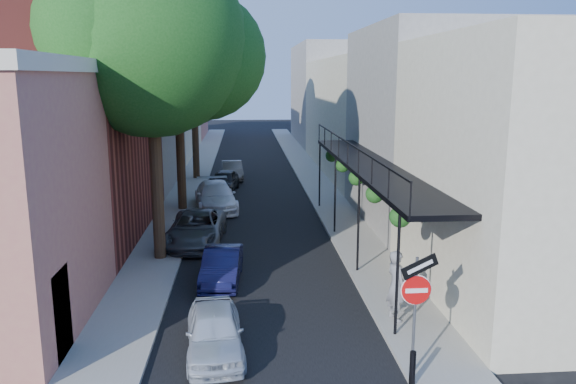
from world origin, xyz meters
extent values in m
cube|color=black|center=(0.00, 30.00, 0.01)|extent=(6.00, 64.00, 0.01)
cube|color=gray|center=(-4.00, 30.00, 0.06)|extent=(2.00, 64.00, 0.12)
cube|color=gray|center=(4.00, 30.00, 0.06)|extent=(2.00, 64.00, 0.12)
cube|color=beige|center=(-5.05, 2.50, 1.20)|extent=(0.10, 1.20, 2.20)
cube|color=maroon|center=(-10.00, 14.00, 6.00)|extent=(10.00, 12.00, 12.00)
cube|color=gray|center=(-5.02, 14.00, 8.00)|extent=(0.06, 7.00, 4.00)
cube|color=#98948F|center=(-9.00, 26.00, 4.50)|extent=(8.00, 12.00, 9.00)
cube|color=beige|center=(-9.00, 40.00, 5.00)|extent=(8.00, 16.00, 10.00)
cube|color=tan|center=(-9.00, 54.00, 4.00)|extent=(8.00, 12.00, 8.00)
cube|color=beige|center=(9.00, 5.50, 4.00)|extent=(8.00, 9.00, 8.00)
cube|color=#98948F|center=(9.00, 15.00, 4.50)|extent=(8.00, 10.00, 9.00)
cube|color=beige|center=(9.00, 30.00, 4.00)|extent=(8.00, 20.00, 8.00)
cube|color=#98948F|center=(9.00, 48.00, 5.00)|extent=(8.00, 16.00, 10.00)
cube|color=black|center=(4.20, 10.00, 3.50)|extent=(2.00, 16.00, 0.15)
cube|color=black|center=(3.25, 10.00, 4.38)|extent=(0.05, 16.00, 0.05)
cylinder|color=black|center=(3.30, 3.00, 1.81)|extent=(0.08, 0.08, 3.40)
cylinder|color=black|center=(3.30, 18.00, 1.81)|extent=(0.08, 0.08, 3.40)
sphere|color=#154614|center=(3.60, 4.00, 3.05)|extent=(0.60, 0.60, 0.60)
sphere|color=#154614|center=(3.60, 10.00, 3.05)|extent=(0.60, 0.60, 0.60)
sphere|color=#154614|center=(3.60, 16.00, 3.05)|extent=(0.60, 0.60, 0.60)
cylinder|color=#595B60|center=(3.15, 1.00, 1.45)|extent=(0.07, 0.07, 2.90)
cylinder|color=red|center=(3.15, 0.96, 2.15)|extent=(0.66, 0.04, 0.66)
cube|color=white|center=(3.15, 0.93, 2.15)|extent=(0.50, 0.02, 0.10)
cylinder|color=white|center=(3.15, 0.98, 2.15)|extent=(0.70, 0.02, 0.70)
cube|color=black|center=(3.20, 0.95, 2.70)|extent=(0.89, 0.15, 0.58)
cube|color=white|center=(3.20, 0.92, 2.70)|extent=(0.60, 0.10, 0.31)
cylinder|color=black|center=(3.00, 0.50, 0.52)|extent=(0.14, 0.14, 0.80)
cylinder|color=#342014|center=(-3.80, 10.00, 3.50)|extent=(0.44, 0.44, 7.00)
sphere|color=#154614|center=(-3.80, 10.00, 8.02)|extent=(6.80, 6.80, 6.80)
sphere|color=#154614|center=(-2.10, 11.02, 7.52)|extent=(4.76, 4.76, 4.76)
cylinder|color=#342014|center=(-3.80, 18.00, 3.15)|extent=(0.44, 0.44, 6.30)
sphere|color=#154614|center=(-3.80, 18.00, 7.20)|extent=(6.00, 6.00, 6.00)
sphere|color=#154614|center=(-2.30, 18.90, 6.70)|extent=(4.20, 4.20, 4.20)
cylinder|color=#342014|center=(-3.80, 27.00, 3.67)|extent=(0.44, 0.44, 7.35)
sphere|color=#154614|center=(-3.80, 27.00, 8.40)|extent=(7.00, 7.00, 7.00)
sphere|color=#154614|center=(-2.05, 28.05, 7.90)|extent=(4.90, 4.90, 4.90)
imported|color=silver|center=(-1.40, 2.55, 0.59)|extent=(1.65, 3.54, 1.17)
imported|color=#111238|center=(-1.40, 7.49, 0.57)|extent=(1.42, 3.52, 1.14)
imported|color=#4E5055|center=(-2.60, 12.01, 0.66)|extent=(2.39, 4.82, 1.31)
imported|color=white|center=(-2.10, 18.13, 0.70)|extent=(2.60, 5.06, 1.40)
imported|color=black|center=(-1.82, 22.74, 0.64)|extent=(1.95, 3.93, 1.29)
imported|color=#665E56|center=(-1.40, 26.78, 0.61)|extent=(1.57, 3.78, 1.22)
imported|color=slate|center=(3.53, 3.89, 1.12)|extent=(0.66, 0.84, 2.01)
camera|label=1|loc=(-0.60, -10.48, 6.78)|focal=35.00mm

